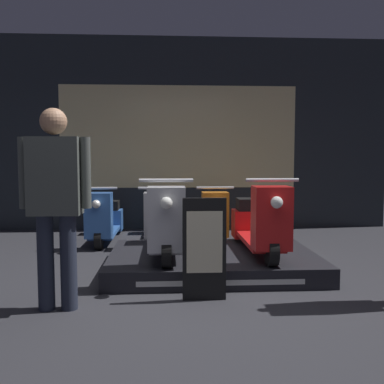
% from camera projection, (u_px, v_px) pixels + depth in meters
% --- Properties ---
extents(ground_plane, '(30.00, 30.00, 0.00)m').
position_uv_depth(ground_plane, '(190.00, 299.00, 3.66)').
color(ground_plane, '#2D2D33').
extents(shop_wall_back, '(7.15, 0.09, 3.20)m').
position_uv_depth(shop_wall_back, '(179.00, 134.00, 7.18)').
color(shop_wall_back, '#23282D').
rests_on(shop_wall_back, ground_plane).
extents(display_platform, '(2.19, 1.52, 0.19)m').
position_uv_depth(display_platform, '(213.00, 261.00, 4.59)').
color(display_platform, black).
rests_on(display_platform, ground_plane).
extents(scooter_display_left, '(0.49, 1.57, 0.83)m').
position_uv_depth(scooter_display_left, '(167.00, 224.00, 4.49)').
color(scooter_display_left, black).
rests_on(scooter_display_left, display_platform).
extents(scooter_display_right, '(0.49, 1.57, 0.83)m').
position_uv_depth(scooter_display_right, '(259.00, 224.00, 4.55)').
color(scooter_display_right, black).
rests_on(scooter_display_right, display_platform).
extents(scooter_backrow_0, '(0.49, 1.57, 0.83)m').
position_uv_depth(scooter_backrow_0, '(105.00, 220.00, 6.16)').
color(scooter_backrow_0, black).
rests_on(scooter_backrow_0, ground_plane).
extents(scooter_backrow_1, '(0.49, 1.57, 0.83)m').
position_uv_depth(scooter_backrow_1, '(158.00, 219.00, 6.20)').
color(scooter_backrow_1, black).
rests_on(scooter_backrow_1, ground_plane).
extents(scooter_backrow_2, '(0.49, 1.57, 0.83)m').
position_uv_depth(scooter_backrow_2, '(211.00, 219.00, 6.25)').
color(scooter_backrow_2, black).
rests_on(scooter_backrow_2, ground_plane).
extents(person_left_browsing, '(0.56, 0.22, 1.60)m').
position_uv_depth(person_left_browsing, '(55.00, 194.00, 3.35)').
color(person_left_browsing, '#232838').
rests_on(person_left_browsing, ground_plane).
extents(price_sign_board, '(0.37, 0.04, 0.88)m').
position_uv_depth(price_sign_board, '(204.00, 249.00, 3.62)').
color(price_sign_board, black).
rests_on(price_sign_board, ground_plane).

